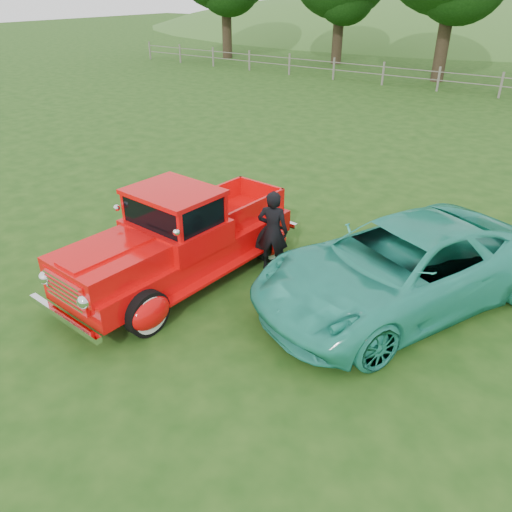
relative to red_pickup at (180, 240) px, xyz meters
The scene contains 5 objects.
ground 1.35m from the red_pickup, 42.24° to the right, with size 140.00×140.00×0.00m, color #1C4512.
fence_line 21.29m from the red_pickup, 87.83° to the left, with size 48.00×0.12×1.20m.
red_pickup is the anchor object (origin of this frame).
teal_sedan 3.89m from the red_pickup, 23.09° to the left, with size 2.40×5.20×1.44m, color teal.
man 1.73m from the red_pickup, 47.08° to the left, with size 0.58×0.38×1.60m, color black.
Camera 1 is at (5.04, -4.99, 4.88)m, focal length 35.00 mm.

